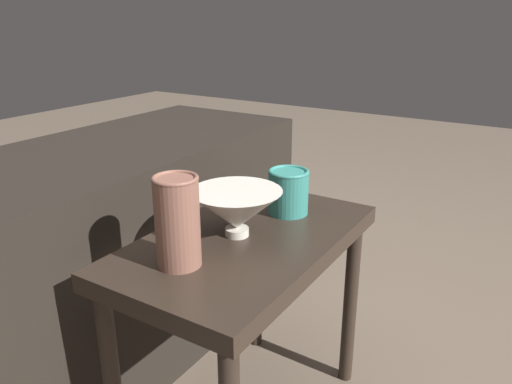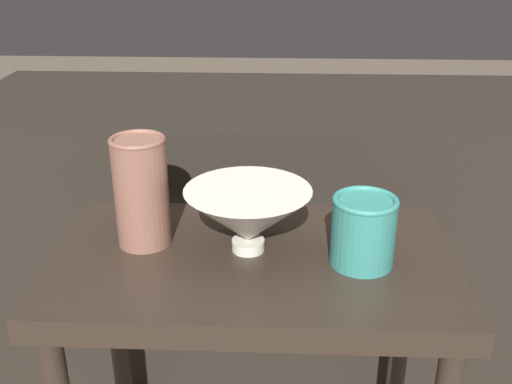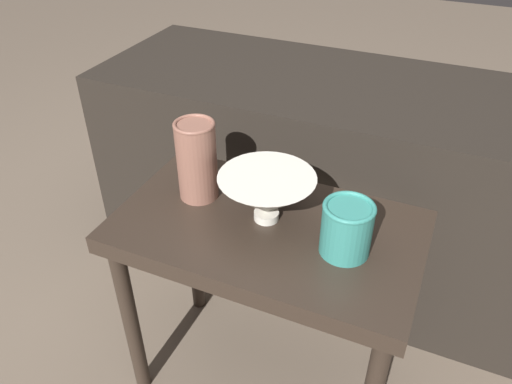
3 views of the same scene
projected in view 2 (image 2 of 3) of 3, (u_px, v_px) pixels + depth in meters
The scene contains 5 objects.
table at pixel (254, 295), 0.95m from camera, with size 0.62×0.36×0.51m.
couch_backdrop at pixel (263, 223), 1.45m from camera, with size 1.33×0.50×0.62m.
bowl at pixel (248, 216), 0.91m from camera, with size 0.19×0.19×0.10m.
vase_textured_left at pixel (141, 190), 0.93m from camera, with size 0.09×0.09×0.18m.
vase_colorful_right at pixel (363, 230), 0.88m from camera, with size 0.10×0.10×0.11m.
Camera 2 is at (0.04, -0.80, 0.97)m, focal length 42.00 mm.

